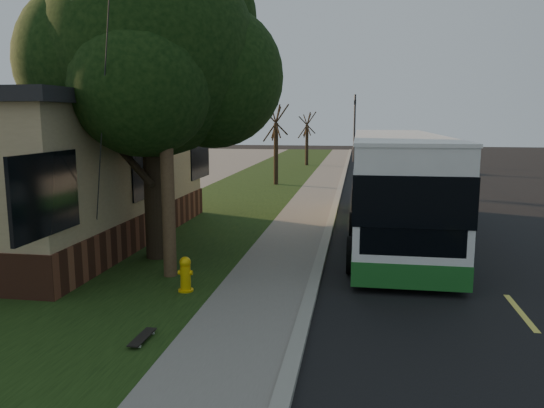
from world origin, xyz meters
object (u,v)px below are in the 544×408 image
Objects in this scene: utility_pole at (164,72)px; distant_car at (381,159)px; bare_tree_near at (276,146)px; skateboarder at (155,221)px; bare_tree_far at (307,140)px; traffic_signal at (355,124)px; transit_bus at (395,183)px; fire_hydrant at (185,274)px; leafy_tree at (154,55)px; dumpster at (91,202)px; skateboard_main at (142,337)px.

utility_pole reaches higher than distant_car.
bare_tree_near reaches higher than skateboarder.
bare_tree_far is 27.39m from skateboarder.
transit_bus is (1.52, -27.68, -1.49)m from traffic_signal.
bare_tree_far reaches higher than fire_hydrant.
leafy_tree is 1.64× the size of distant_car.
transit_bus is at bearing -4.85° from dumpster.
fire_hydrant is 34.25m from traffic_signal.
skateboard_main is at bearing -94.70° from traffic_signal.
bare_tree_near is at bearing 115.28° from transit_bus.
skateboarder is (-0.99, 1.66, -3.63)m from utility_pole.
bare_tree_far is 24.20m from transit_bus.
transit_bus is (5.32, 5.33, -2.95)m from utility_pole.
leafy_tree reaches higher than traffic_signal.
fire_hydrant is 30.04m from bare_tree_far.
skateboarder reaches higher than fire_hydrant.
utility_pole is 0.78× the size of transit_bus.
dumpster reaches higher than skateboard_main.
traffic_signal reaches higher than dumpster.
leafy_tree is at bearing -163.07° from skateboarder.
fire_hydrant is at bearing -126.13° from transit_bus.
bare_tree_near reaches higher than bare_tree_far.
dumpster is (-5.04, -10.78, -1.49)m from bare_tree_near.
fire_hydrant reaches higher than skateboard_main.
distant_car reaches higher than fire_hydrant.
utility_pole is 4.11m from skateboarder.
leafy_tree is at bearing -149.29° from transit_bus.
leafy_tree reaches higher than fire_hydrant.
utility_pole is at bearing -62.40° from leafy_tree.
skateboarder is at bearing -109.58° from distant_car.
dumpster is at bearing 121.82° from skateboard_main.
bare_tree_near is 2.74× the size of dumpster.
bare_tree_far is 6.09m from distant_car.
utility_pole is at bearing -96.58° from traffic_signal.
utility_pole is 2.25× the size of bare_tree_far.
bare_tree_far reaches higher than skateboarder.
bare_tree_far is 2.17× the size of skateboarder.
transit_bus is at bearing -95.64° from distant_car.
bare_tree_near is 0.78× the size of traffic_signal.
skateboard_main is at bearing -77.05° from utility_pole.
skateboard_main is (0.50, -32.51, -1.88)m from bare_tree_far.
fire_hydrant is 7.93m from transit_bus.
leafy_tree is 7.40m from skateboard_main.
fire_hydrant is at bearing 92.28° from skateboard_main.
skateboarder is 5.54m from skateboard_main.
bare_tree_far is 0.35× the size of transit_bus.
leafy_tree is 26.20m from distant_car.
skateboard_main is 0.16× the size of distant_car.
utility_pole is 1.91× the size of distant_car.
distant_car is at bearing 80.62° from skateboard_main.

